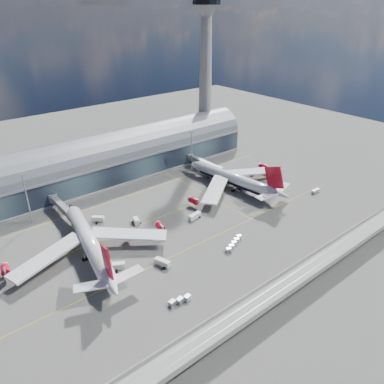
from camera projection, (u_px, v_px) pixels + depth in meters
ground at (183, 235)px, 172.32m from camera, size 500.00×500.00×0.00m
taxi_lines at (156, 216)px, 187.59m from camera, size 200.00×80.12×0.01m
terminal at (102, 162)px, 221.08m from camera, size 200.00×30.00×28.00m
control_tower at (206, 75)px, 254.13m from camera, size 19.00×19.00×103.00m
guideway at (278, 290)px, 131.90m from camera, size 220.00×8.50×7.20m
floodlight_mast_left at (27, 198)px, 176.01m from camera, size 3.00×0.70×25.70m
floodlight_mast_right at (192, 150)px, 232.30m from camera, size 3.00×0.70×25.70m
airliner_left at (90, 244)px, 155.30m from camera, size 68.43×72.04×22.04m
airliner_right at (234, 179)px, 213.07m from camera, size 66.88×69.94×22.19m
jet_bridge_left at (61, 206)px, 186.61m from camera, size 4.40×28.00×7.25m
jet_bridge_right at (203, 162)px, 236.88m from camera, size 4.40×32.00×7.25m
service_truck_0 at (162, 263)px, 151.85m from camera, size 4.22×7.12×2.80m
service_truck_1 at (119, 266)px, 149.81m from camera, size 5.52×4.51×2.92m
service_truck_2 at (195, 216)px, 184.96m from camera, size 7.52×3.20×2.64m
service_truck_3 at (244, 188)px, 212.92m from camera, size 5.04×6.71×3.05m
service_truck_4 at (136, 221)px, 180.88m from camera, size 3.43×5.18×2.76m
service_truck_5 at (98, 219)px, 182.50m from camera, size 5.73×5.39×2.75m
cargo_train_0 at (180, 301)px, 133.12m from camera, size 8.92×3.69×1.95m
cargo_train_1 at (234, 243)px, 164.71m from camera, size 13.57×6.72×1.85m
cargo_train_2 at (316, 191)px, 210.12m from camera, size 5.79×2.07×1.94m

